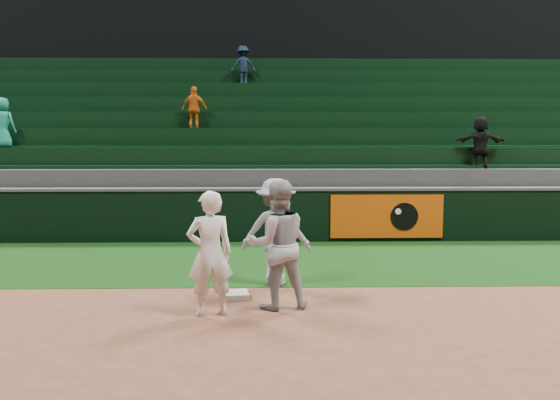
% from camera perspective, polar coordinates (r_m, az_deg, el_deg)
% --- Properties ---
extents(ground, '(70.00, 70.00, 0.00)m').
position_cam_1_polar(ground, '(9.52, -2.55, -9.41)').
color(ground, brown).
rests_on(ground, ground).
extents(foul_grass, '(36.00, 4.20, 0.01)m').
position_cam_1_polar(foul_grass, '(12.43, -2.26, -5.58)').
color(foul_grass, black).
rests_on(foul_grass, ground).
extents(upper_deck, '(40.00, 12.00, 12.00)m').
position_cam_1_polar(upper_deck, '(26.82, -1.81, 13.83)').
color(upper_deck, black).
rests_on(upper_deck, ground).
extents(first_base, '(0.46, 0.46, 0.09)m').
position_cam_1_polar(first_base, '(9.82, -4.12, -8.66)').
color(first_base, white).
rests_on(first_base, ground).
extents(first_baseman, '(0.73, 0.57, 1.77)m').
position_cam_1_polar(first_baseman, '(8.78, -6.43, -4.88)').
color(first_baseman, white).
rests_on(first_baseman, ground).
extents(baserunner, '(1.05, 0.89, 1.88)m').
position_cam_1_polar(baserunner, '(9.08, -0.26, -4.09)').
color(baserunner, '#A0A3AA').
rests_on(baserunner, ground).
extents(base_coach, '(1.22, 0.79, 1.79)m').
position_cam_1_polar(base_coach, '(10.40, -0.39, -2.95)').
color(base_coach, '#92959E').
rests_on(base_coach, foul_grass).
extents(field_wall, '(36.00, 0.45, 1.25)m').
position_cam_1_polar(field_wall, '(14.49, -2.03, -1.31)').
color(field_wall, black).
rests_on(field_wall, ground).
extents(stadium_seating, '(36.00, 5.95, 5.10)m').
position_cam_1_polar(stadium_seating, '(18.15, -1.99, 3.68)').
color(stadium_seating, '#333335').
rests_on(stadium_seating, ground).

